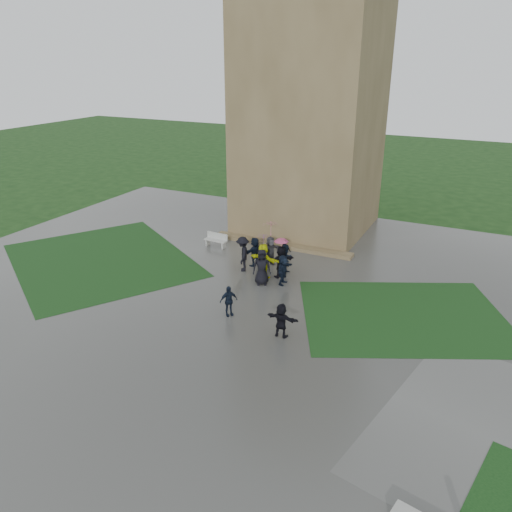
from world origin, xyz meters
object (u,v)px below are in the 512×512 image
at_px(bench, 216,240).
at_px(pedestrian_near, 281,320).
at_px(tower, 312,90).
at_px(pedestrian_mid, 229,301).

relative_size(bench, pedestrian_near, 0.98).
relative_size(tower, bench, 12.15).
bearing_deg(pedestrian_mid, bench, 72.65).
height_order(pedestrian_mid, pedestrian_near, pedestrian_near).
bearing_deg(pedestrian_near, bench, -45.08).
bearing_deg(pedestrian_near, tower, -72.99).
height_order(tower, pedestrian_mid, tower).
distance_m(pedestrian_mid, pedestrian_near, 2.94).
relative_size(tower, pedestrian_mid, 12.44).
xyz_separation_m(bench, pedestrian_near, (7.81, -7.96, 0.32)).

